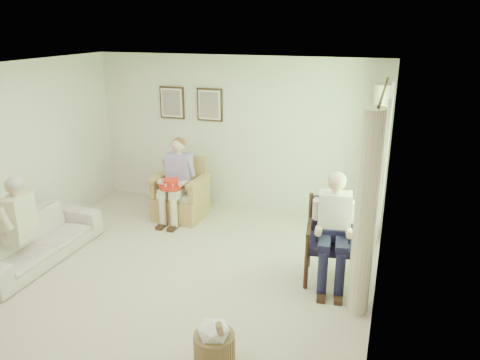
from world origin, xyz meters
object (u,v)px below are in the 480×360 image
at_px(wicker_armchair, 182,199).
at_px(hatbox, 214,342).
at_px(person_dark, 334,222).
at_px(red_hat, 171,185).
at_px(wood_armchair, 334,236).
at_px(sofa, 34,240).
at_px(person_wicker, 177,175).
at_px(person_sofa, 14,220).

xyz_separation_m(wicker_armchair, hatbox, (1.82, -3.14, -0.09)).
distance_m(person_dark, red_hat, 2.84).
height_order(person_dark, red_hat, person_dark).
relative_size(person_dark, red_hat, 3.75).
height_order(wicker_armchair, hatbox, wicker_armchair).
xyz_separation_m(wood_armchair, sofa, (-3.90, -0.87, -0.26)).
xyz_separation_m(wood_armchair, person_dark, (0.00, -0.17, 0.27)).
bearing_deg(wood_armchair, person_dark, -97.34).
bearing_deg(wicker_armchair, hatbox, -58.54).
bearing_deg(sofa, person_wicker, -33.42).
height_order(wicker_armchair, person_sofa, person_sofa).
distance_m(wood_armchair, sofa, 4.00).
relative_size(wicker_armchair, red_hat, 2.69).
relative_size(wicker_armchair, sofa, 0.50).
distance_m(wicker_armchair, person_wicker, 0.48).
relative_size(red_hat, hatbox, 0.63).
xyz_separation_m(wood_armchair, red_hat, (-2.66, 0.81, 0.12)).
xyz_separation_m(sofa, red_hat, (1.24, 1.68, 0.38)).
height_order(sofa, red_hat, red_hat).
relative_size(sofa, red_hat, 5.43).
xyz_separation_m(red_hat, hatbox, (1.83, -2.80, -0.45)).
bearing_deg(person_sofa, wicker_armchair, 143.62).
xyz_separation_m(person_dark, hatbox, (-0.83, -1.82, -0.59)).
height_order(wicker_armchair, wood_armchair, wood_armchair).
distance_m(person_wicker, person_sofa, 2.50).
distance_m(wood_armchair, person_dark, 0.31).
distance_m(red_hat, hatbox, 3.37).
bearing_deg(person_sofa, person_wicker, 142.17).
height_order(person_wicker, red_hat, person_wicker).
height_order(wicker_armchair, red_hat, wicker_armchair).
distance_m(person_dark, person_sofa, 4.02).
bearing_deg(wicker_armchair, sofa, -120.34).
height_order(sofa, hatbox, sofa).
xyz_separation_m(person_wicker, person_sofa, (-1.25, -2.16, -0.06)).
bearing_deg(hatbox, red_hat, 123.16).
bearing_deg(person_dark, red_hat, 152.49).
bearing_deg(wood_armchair, person_sofa, -170.98).
relative_size(sofa, hatbox, 3.45).
bearing_deg(hatbox, wood_armchair, 67.30).
bearing_deg(hatbox, sofa, 159.96).
bearing_deg(hatbox, person_wicker, 121.23).
height_order(person_sofa, hatbox, person_sofa).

